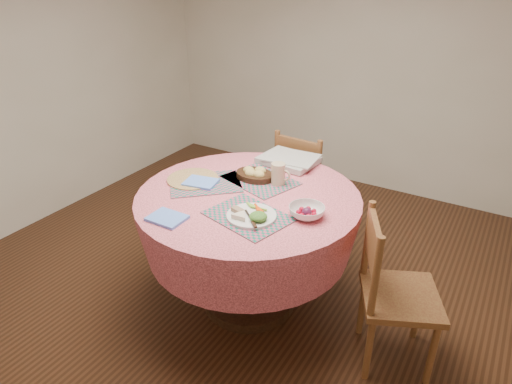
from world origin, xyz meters
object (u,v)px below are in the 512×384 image
latte_mug (279,174)px  fruit_bowl (307,212)px  dining_table (248,225)px  dinner_plate (252,215)px  bread_bowl (255,174)px  chair_right (392,290)px  chair_back (305,185)px  wicker_trivet (193,179)px

latte_mug → fruit_bowl: bearing=-40.2°
dining_table → dinner_plate: dinner_plate is taller
bread_bowl → fruit_bowl: bearing=-28.2°
dinner_plate → fruit_bowl: dinner_plate is taller
dinner_plate → fruit_bowl: (0.22, 0.16, 0.01)m
chair_right → fruit_bowl: bearing=71.9°
dining_table → chair_back: 0.84m
dining_table → dinner_plate: (0.16, -0.21, 0.22)m
dinner_plate → fruit_bowl: size_ratio=1.21×
latte_mug → fruit_bowl: size_ratio=0.60×
dining_table → fruit_bowl: (0.38, -0.05, 0.22)m
chair_back → wicker_trivet: bearing=72.4°
dinner_plate → chair_back: bearing=100.5°
dining_table → latte_mug: size_ratio=10.01×
dinner_plate → bread_bowl: bearing=119.6°
dining_table → wicker_trivet: (-0.38, -0.01, 0.20)m
dining_table → chair_right: size_ratio=1.47×
fruit_bowl → chair_back: bearing=115.2°
chair_back → latte_mug: latte_mug is taller
chair_back → latte_mug: bearing=105.1°
chair_right → dinner_plate: bearing=82.7°
latte_mug → wicker_trivet: bearing=-155.8°
dining_table → dinner_plate: 0.34m
dining_table → dinner_plate: bearing=-53.8°
bread_bowl → fruit_bowl: (0.45, -0.24, -0.01)m
dining_table → latte_mug: (0.08, 0.20, 0.26)m
wicker_trivet → latte_mug: (0.46, 0.21, 0.06)m
dining_table → chair_right: chair_right is taller
chair_back → dinner_plate: (0.19, -1.04, 0.32)m
dining_table → wicker_trivet: wicker_trivet is taller
wicker_trivet → bread_bowl: bread_bowl is taller
wicker_trivet → bread_bowl: size_ratio=1.30×
bread_bowl → latte_mug: 0.16m
dinner_plate → dining_table: bearing=126.2°
bread_bowl → latte_mug: (0.15, 0.01, 0.03)m
fruit_bowl → latte_mug: bearing=139.8°
dining_table → fruit_bowl: bearing=-7.9°
chair_back → fruit_bowl: chair_back is taller
dinner_plate → fruit_bowl: 0.27m
dining_table → chair_right: bearing=0.1°
dining_table → latte_mug: 0.34m
bread_bowl → chair_right: bearing=-11.6°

